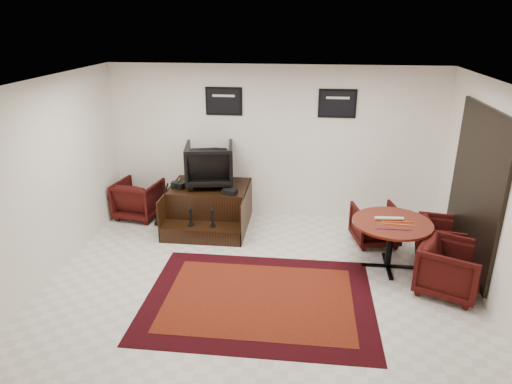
{
  "coord_description": "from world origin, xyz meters",
  "views": [
    {
      "loc": [
        0.59,
        -5.56,
        3.55
      ],
      "look_at": [
        -0.14,
        0.9,
        1.05
      ],
      "focal_mm": 32.0,
      "sensor_mm": 36.0,
      "label": 1
    }
  ],
  "objects_px": {
    "armchair_side": "(139,197)",
    "table_chair_window": "(442,239)",
    "meeting_table": "(392,227)",
    "table_chair_corner": "(451,266)",
    "table_chair_back": "(375,223)",
    "shine_podium": "(210,207)",
    "shine_chair": "(210,162)"
  },
  "relations": [
    {
      "from": "armchair_side",
      "to": "table_chair_window",
      "type": "bearing_deg",
      "value": 177.64
    },
    {
      "from": "meeting_table",
      "to": "table_chair_corner",
      "type": "height_order",
      "value": "table_chair_corner"
    },
    {
      "from": "armchair_side",
      "to": "table_chair_back",
      "type": "height_order",
      "value": "armchair_side"
    },
    {
      "from": "shine_podium",
      "to": "table_chair_window",
      "type": "relative_size",
      "value": 1.98
    },
    {
      "from": "table_chair_back",
      "to": "meeting_table",
      "type": "bearing_deg",
      "value": 85.4
    },
    {
      "from": "shine_podium",
      "to": "table_chair_window",
      "type": "xyz_separation_m",
      "value": [
        3.83,
        -0.88,
        0.03
      ]
    },
    {
      "from": "table_chair_window",
      "to": "shine_chair",
      "type": "bearing_deg",
      "value": 85.34
    },
    {
      "from": "table_chair_window",
      "to": "table_chair_corner",
      "type": "distance_m",
      "value": 0.93
    },
    {
      "from": "shine_chair",
      "to": "table_chair_back",
      "type": "distance_m",
      "value": 3.04
    },
    {
      "from": "shine_podium",
      "to": "table_chair_back",
      "type": "height_order",
      "value": "shine_podium"
    },
    {
      "from": "meeting_table",
      "to": "table_chair_window",
      "type": "xyz_separation_m",
      "value": [
        0.84,
        0.32,
        -0.3
      ]
    },
    {
      "from": "armchair_side",
      "to": "table_chair_corner",
      "type": "relative_size",
      "value": 0.98
    },
    {
      "from": "armchair_side",
      "to": "meeting_table",
      "type": "relative_size",
      "value": 0.68
    },
    {
      "from": "table_chair_window",
      "to": "table_chair_corner",
      "type": "relative_size",
      "value": 0.91
    },
    {
      "from": "shine_podium",
      "to": "armchair_side",
      "type": "distance_m",
      "value": 1.41
    },
    {
      "from": "shine_chair",
      "to": "table_chair_window",
      "type": "bearing_deg",
      "value": 155.35
    },
    {
      "from": "shine_chair",
      "to": "meeting_table",
      "type": "bearing_deg",
      "value": 146.04
    },
    {
      "from": "armchair_side",
      "to": "table_chair_window",
      "type": "xyz_separation_m",
      "value": [
        5.23,
        -1.08,
        -0.03
      ]
    },
    {
      "from": "shine_chair",
      "to": "shine_podium",
      "type": "bearing_deg",
      "value": 80.28
    },
    {
      "from": "armchair_side",
      "to": "table_chair_back",
      "type": "relative_size",
      "value": 1.1
    },
    {
      "from": "shine_podium",
      "to": "armchair_side",
      "type": "xyz_separation_m",
      "value": [
        -1.4,
        0.2,
        0.06
      ]
    },
    {
      "from": "meeting_table",
      "to": "armchair_side",
      "type": "bearing_deg",
      "value": 162.29
    },
    {
      "from": "table_chair_corner",
      "to": "shine_podium",
      "type": "bearing_deg",
      "value": 88.89
    },
    {
      "from": "shine_podium",
      "to": "meeting_table",
      "type": "relative_size",
      "value": 1.25
    },
    {
      "from": "shine_chair",
      "to": "table_chair_corner",
      "type": "height_order",
      "value": "shine_chair"
    },
    {
      "from": "shine_podium",
      "to": "shine_chair",
      "type": "relative_size",
      "value": 1.7
    },
    {
      "from": "table_chair_back",
      "to": "table_chair_corner",
      "type": "bearing_deg",
      "value": 108.14
    },
    {
      "from": "table_chair_corner",
      "to": "table_chair_window",
      "type": "bearing_deg",
      "value": 16.58
    },
    {
      "from": "shine_chair",
      "to": "armchair_side",
      "type": "relative_size",
      "value": 1.08
    },
    {
      "from": "table_chair_corner",
      "to": "armchair_side",
      "type": "bearing_deg",
      "value": 93.39
    },
    {
      "from": "table_chair_back",
      "to": "table_chair_corner",
      "type": "relative_size",
      "value": 0.89
    },
    {
      "from": "shine_chair",
      "to": "armchair_side",
      "type": "distance_m",
      "value": 1.59
    }
  ]
}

